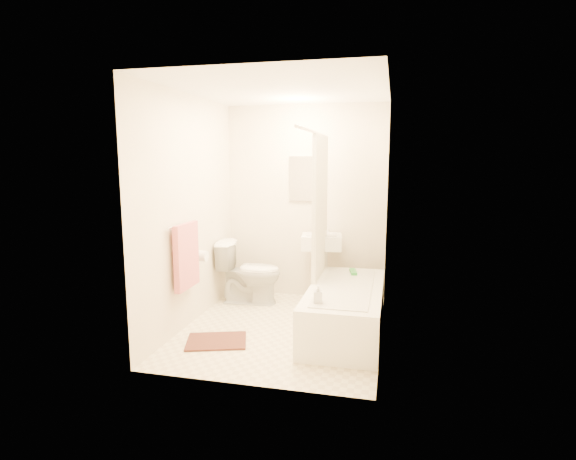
% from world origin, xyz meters
% --- Properties ---
extents(floor, '(2.40, 2.40, 0.00)m').
position_xyz_m(floor, '(0.00, 0.00, 0.00)').
color(floor, beige).
rests_on(floor, ground).
extents(ceiling, '(2.40, 2.40, 0.00)m').
position_xyz_m(ceiling, '(0.00, 0.00, 2.40)').
color(ceiling, white).
rests_on(ceiling, ground).
extents(wall_back, '(2.00, 0.02, 2.40)m').
position_xyz_m(wall_back, '(0.00, 1.20, 1.20)').
color(wall_back, beige).
rests_on(wall_back, ground).
extents(wall_left, '(0.02, 2.40, 2.40)m').
position_xyz_m(wall_left, '(-1.00, 0.00, 1.20)').
color(wall_left, beige).
rests_on(wall_left, ground).
extents(wall_right, '(0.02, 2.40, 2.40)m').
position_xyz_m(wall_right, '(1.00, 0.00, 1.20)').
color(wall_right, beige).
rests_on(wall_right, ground).
extents(mirror, '(0.40, 0.03, 0.55)m').
position_xyz_m(mirror, '(0.00, 1.18, 1.50)').
color(mirror, white).
rests_on(mirror, wall_back).
extents(curtain_rod, '(0.03, 1.70, 0.03)m').
position_xyz_m(curtain_rod, '(0.30, 0.10, 2.00)').
color(curtain_rod, silver).
rests_on(curtain_rod, wall_back).
extents(shower_curtain, '(0.04, 0.80, 1.55)m').
position_xyz_m(shower_curtain, '(0.30, 0.50, 1.22)').
color(shower_curtain, silver).
rests_on(shower_curtain, curtain_rod).
extents(towel_bar, '(0.02, 0.60, 0.02)m').
position_xyz_m(towel_bar, '(-0.96, -0.25, 1.10)').
color(towel_bar, silver).
rests_on(towel_bar, wall_left).
extents(towel, '(0.06, 0.45, 0.66)m').
position_xyz_m(towel, '(-0.93, -0.25, 0.78)').
color(towel, '#CC7266').
rests_on(towel, towel_bar).
extents(toilet_paper, '(0.11, 0.12, 0.12)m').
position_xyz_m(toilet_paper, '(-0.93, 0.12, 0.70)').
color(toilet_paper, white).
rests_on(toilet_paper, wall_left).
extents(toilet, '(0.79, 0.49, 0.75)m').
position_xyz_m(toilet, '(-0.60, 0.76, 0.37)').
color(toilet, white).
rests_on(toilet, floor).
extents(sink, '(0.52, 0.44, 0.92)m').
position_xyz_m(sink, '(0.25, 0.95, 0.46)').
color(sink, white).
rests_on(sink, floor).
extents(bathtub, '(0.72, 1.65, 0.46)m').
position_xyz_m(bathtub, '(0.64, 0.09, 0.23)').
color(bathtub, white).
rests_on(bathtub, floor).
extents(bath_mat, '(0.67, 0.58, 0.02)m').
position_xyz_m(bath_mat, '(-0.54, -0.48, 0.01)').
color(bath_mat, '#52241B').
rests_on(bath_mat, floor).
extents(soap_bottle, '(0.09, 0.09, 0.17)m').
position_xyz_m(soap_bottle, '(0.45, -0.49, 0.55)').
color(soap_bottle, white).
rests_on(soap_bottle, bathtub).
extents(scrub_brush, '(0.11, 0.23, 0.04)m').
position_xyz_m(scrub_brush, '(0.66, 0.63, 0.48)').
color(scrub_brush, green).
rests_on(scrub_brush, bathtub).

